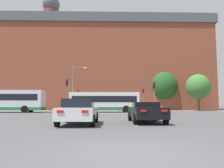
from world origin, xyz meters
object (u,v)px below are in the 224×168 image
traffic_light_near_right (154,92)px  pedestrian_walking_east (120,105)px  traffic_light_far_left (78,96)px  street_lamp_junction (75,84)px  traffic_light_far_right (143,96)px  car_roadster_right (146,112)px  bus_crossing_trailing (3,101)px  bus_crossing_lead (104,102)px  pedestrian_waiting (119,105)px  car_saloon_left (79,111)px  traffic_light_near_left (67,91)px

traffic_light_near_right → pedestrian_walking_east: traffic_light_near_right is taller
traffic_light_far_left → pedestrian_walking_east: traffic_light_far_left is taller
traffic_light_near_right → pedestrian_walking_east: bearing=106.4°
street_lamp_junction → traffic_light_far_right: bearing=31.3°
car_roadster_right → bus_crossing_trailing: 25.01m
bus_crossing_lead → pedestrian_walking_east: bearing=-18.6°
street_lamp_junction → traffic_light_far_left: bearing=94.4°
bus_crossing_trailing → pedestrian_walking_east: bearing=-64.2°
pedestrian_waiting → pedestrian_walking_east: (0.05, -0.24, 0.09)m
traffic_light_far_left → pedestrian_walking_east: (7.61, 0.72, -1.50)m
bus_crossing_trailing → pedestrian_waiting: (17.36, 8.67, -0.70)m
traffic_light_near_right → traffic_light_far_right: traffic_light_far_right is taller
traffic_light_far_right → pedestrian_waiting: 4.86m
car_saloon_left → traffic_light_far_right: (8.25, 26.24, 1.97)m
car_saloon_left → traffic_light_near_left: size_ratio=1.02×
pedestrian_walking_east → traffic_light_near_right: bearing=14.8°
street_lamp_junction → bus_crossing_lead: bearing=1.0°
bus_crossing_trailing → traffic_light_far_right: 22.81m
traffic_light_near_left → traffic_light_far_right: 16.33m
bus_crossing_lead → bus_crossing_trailing: bearing=91.5°
bus_crossing_trailing → traffic_light_near_left: 10.87m
traffic_light_near_right → street_lamp_junction: size_ratio=0.59×
car_roadster_right → traffic_light_near_left: bearing=119.2°
car_saloon_left → pedestrian_walking_east: size_ratio=2.39×
bus_crossing_lead → traffic_light_far_left: size_ratio=2.64×
bus_crossing_trailing → pedestrian_walking_east: 19.35m
traffic_light_far_left → car_saloon_left: bearing=-82.4°
traffic_light_near_left → street_lamp_junction: (0.43, 4.55, 1.31)m
bus_crossing_trailing → traffic_light_near_right: size_ratio=2.91×
traffic_light_far_left → pedestrian_waiting: size_ratio=2.24×
traffic_light_near_right → car_roadster_right: bearing=-104.7°
bus_crossing_trailing → traffic_light_far_left: traffic_light_far_left is taller
car_roadster_right → street_lamp_junction: size_ratio=0.68×
bus_crossing_trailing → car_roadster_right: bearing=-135.3°
car_roadster_right → bus_crossing_lead: bus_crossing_lead is taller
traffic_light_near_left → traffic_light_far_left: traffic_light_near_left is taller
traffic_light_far_left → traffic_light_far_right: size_ratio=0.95×
pedestrian_walking_east → bus_crossing_lead: bearing=-20.2°
traffic_light_far_left → street_lamp_junction: 7.59m
bus_crossing_lead → pedestrian_walking_east: size_ratio=5.47×
car_saloon_left → pedestrian_waiting: size_ratio=2.57×
car_roadster_right → traffic_light_near_left: size_ratio=1.08×
car_saloon_left → car_roadster_right: (4.18, 1.32, -0.08)m
traffic_light_near_right → traffic_light_far_right: bearing=87.4°
traffic_light_near_right → street_lamp_junction: (-10.76, 4.52, 1.49)m
traffic_light_near_left → bus_crossing_lead: bearing=44.2°
traffic_light_near_left → pedestrian_walking_east: bearing=59.5°
bus_crossing_lead → traffic_light_far_left: bearing=33.8°
traffic_light_far_left → traffic_light_far_right: bearing=-2.7°
traffic_light_far_right → traffic_light_near_left: bearing=-135.8°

